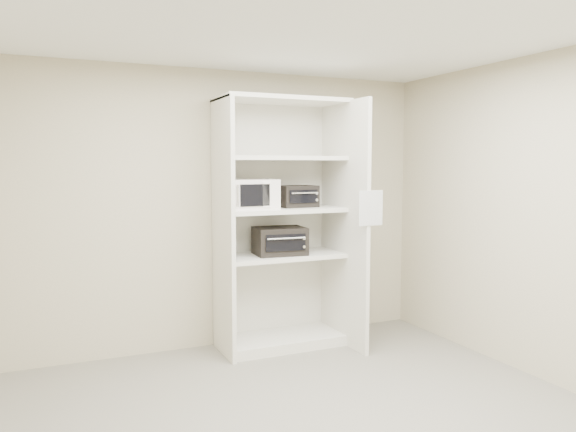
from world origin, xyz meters
name	(u,v)px	position (x,y,z in m)	size (l,w,h in m)	color
floor	(298,431)	(0.00, 0.00, 0.00)	(4.50, 4.00, 0.01)	#676057
ceiling	(299,19)	(0.00, 0.00, 2.70)	(4.50, 4.00, 0.01)	white
wall_back	(211,210)	(0.00, 2.00, 1.35)	(4.50, 0.02, 2.70)	#B1A88B
wall_front	(559,299)	(0.00, -2.00, 1.35)	(4.50, 0.02, 2.70)	#B1A88B
wall_right	(548,219)	(2.25, 0.00, 1.35)	(0.02, 4.00, 2.70)	#B1A88B
shelving_unit	(286,232)	(0.67, 1.70, 1.13)	(1.24, 0.92, 2.42)	silver
microwave	(250,194)	(0.29, 1.69, 1.51)	(0.47, 0.35, 0.28)	white
toaster_oven_upper	(296,196)	(0.80, 1.74, 1.48)	(0.37, 0.28, 0.21)	black
toaster_oven_lower	(280,241)	(0.58, 1.67, 1.05)	(0.48, 0.36, 0.26)	black
paper_sign	(371,208)	(1.24, 1.07, 1.39)	(0.25, 0.01, 0.32)	white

